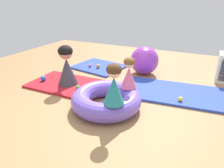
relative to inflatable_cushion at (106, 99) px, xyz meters
The scene contains 14 objects.
ground_plane 0.16m from the inflatable_cushion, 20.66° to the right, with size 8.00×8.00×0.00m, color #9E7549.
gym_mat_front 1.30m from the inflatable_cushion, 47.26° to the left, with size 1.77×0.94×0.04m, color #2D47B7.
gym_mat_center_rear 1.92m from the inflatable_cushion, 122.65° to the left, with size 1.10×0.92×0.04m, color #2D47B7.
gym_mat_near_right 1.14m from the inflatable_cushion, 157.89° to the left, with size 1.49×0.91×0.04m, color #B21923.
inflatable_cushion is the anchor object (origin of this frame).
child_in_teal 0.55m from the inflatable_cushion, 47.00° to the right, with size 0.31×0.31×0.55m.
child_in_pink 0.53m from the inflatable_cushion, 49.24° to the left, with size 0.30×0.30×0.48m.
adult_seated 1.16m from the inflatable_cushion, 157.89° to the left, with size 0.51×0.51×0.75m.
play_ball_green 0.78m from the inflatable_cushion, 158.47° to the left, with size 0.08×0.08×0.08m, color green.
play_ball_pink 1.88m from the inflatable_cushion, 129.23° to the left, with size 0.08×0.08×0.08m, color pink.
play_ball_yellow 1.19m from the inflatable_cushion, 32.03° to the left, with size 0.07×0.07×0.07m, color yellow.
play_ball_orange 1.77m from the inflatable_cushion, 123.57° to the left, with size 0.09×0.09×0.09m, color orange.
play_ball_blue 1.61m from the inflatable_cushion, 168.57° to the left, with size 0.11×0.11×0.11m, color blue.
exercise_ball_large 1.69m from the inflatable_cushion, 87.57° to the left, with size 0.61×0.61×0.61m, color purple.
Camera 1 is at (1.18, -2.35, 1.58)m, focal length 31.82 mm.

